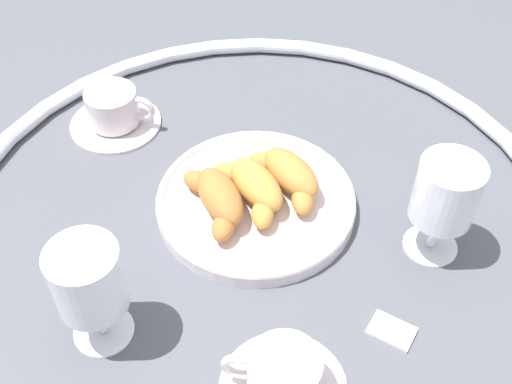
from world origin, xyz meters
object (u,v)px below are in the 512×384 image
(coffee_cup_near, at_px, (283,378))
(juice_glass_left, at_px, (446,196))
(sugar_packet, at_px, (392,330))
(coffee_cup_far, at_px, (114,111))
(pastry_plate, at_px, (256,201))
(juice_glass_right, at_px, (88,282))
(croissant_extra, at_px, (218,198))
(croissant_large, at_px, (289,174))
(croissant_small, at_px, (254,186))

(coffee_cup_near, relative_size, juice_glass_left, 0.97)
(sugar_packet, bearing_deg, coffee_cup_far, -13.76)
(pastry_plate, xyz_separation_m, juice_glass_left, (-0.14, -0.18, 0.08))
(coffee_cup_far, bearing_deg, juice_glass_left, -140.65)
(juice_glass_right, distance_m, sugar_packet, 0.34)
(croissant_extra, xyz_separation_m, coffee_cup_near, (-0.25, 0.02, -0.02))
(pastry_plate, relative_size, juice_glass_right, 1.87)
(pastry_plate, distance_m, coffee_cup_far, 0.27)
(coffee_cup_near, xyz_separation_m, juice_glass_right, (0.14, 0.16, 0.07))
(croissant_large, distance_m, sugar_packet, 0.24)
(croissant_extra, bearing_deg, pastry_plate, -87.26)
(coffee_cup_near, height_order, juice_glass_left, juice_glass_left)
(croissant_small, xyz_separation_m, juice_glass_right, (-0.11, 0.23, 0.05))
(coffee_cup_near, distance_m, juice_glass_left, 0.28)
(coffee_cup_near, height_order, sugar_packet, coffee_cup_near)
(juice_glass_right, bearing_deg, croissant_small, -64.10)
(coffee_cup_near, bearing_deg, sugar_packet, -82.68)
(pastry_plate, distance_m, coffee_cup_near, 0.26)
(pastry_plate, distance_m, juice_glass_right, 0.27)
(croissant_small, distance_m, coffee_cup_near, 0.26)
(coffee_cup_near, height_order, juice_glass_right, juice_glass_right)
(croissant_small, distance_m, juice_glass_left, 0.24)
(coffee_cup_far, xyz_separation_m, juice_glass_left, (-0.38, -0.31, 0.07))
(croissant_large, distance_m, croissant_extra, 0.10)
(sugar_packet, bearing_deg, pastry_plate, -20.24)
(juice_glass_left, xyz_separation_m, sugar_packet, (-0.09, 0.11, -0.09))
(coffee_cup_near, bearing_deg, juice_glass_right, 48.23)
(croissant_extra, xyz_separation_m, coffee_cup_far, (0.24, 0.08, -0.02))
(juice_glass_left, height_order, sugar_packet, juice_glass_left)
(croissant_large, distance_m, coffee_cup_far, 0.29)
(juice_glass_right, xyz_separation_m, sugar_packet, (-0.12, -0.30, -0.09))
(coffee_cup_near, xyz_separation_m, sugar_packet, (0.02, -0.14, -0.02))
(croissant_small, bearing_deg, croissant_extra, 92.23)
(croissant_large, xyz_separation_m, juice_glass_right, (-0.11, 0.28, 0.05))
(croissant_small, bearing_deg, sugar_packet, -162.31)
(coffee_cup_near, bearing_deg, coffee_cup_far, 7.01)
(croissant_large, distance_m, coffee_cup_near, 0.28)
(coffee_cup_far, xyz_separation_m, juice_glass_right, (-0.35, 0.10, 0.07))
(croissant_small, distance_m, croissant_extra, 0.05)
(coffee_cup_near, relative_size, coffee_cup_far, 1.00)
(croissant_small, distance_m, juice_glass_right, 0.26)
(pastry_plate, relative_size, juice_glass_left, 1.87)
(pastry_plate, bearing_deg, coffee_cup_far, 29.25)
(croissant_large, relative_size, juice_glass_left, 0.96)
(croissant_small, xyz_separation_m, coffee_cup_near, (-0.25, 0.07, -0.02))
(juice_glass_left, bearing_deg, croissant_small, 51.90)
(croissant_large, height_order, coffee_cup_near, croissant_large)
(sugar_packet, bearing_deg, coffee_cup_near, 60.13)
(croissant_extra, xyz_separation_m, sugar_packet, (-0.23, -0.12, -0.04))
(coffee_cup_near, relative_size, juice_glass_right, 0.97)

